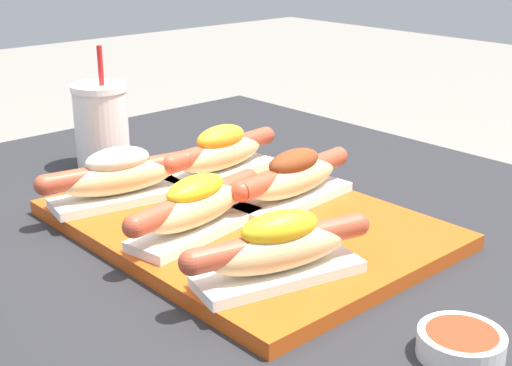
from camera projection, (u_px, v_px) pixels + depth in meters
name	position (u px, v px, depth m)	size (l,w,h in m)	color
serving_tray	(244.00, 224.00, 0.89)	(0.46, 0.35, 0.02)	#CC4C14
hot_dog_0	(119.00, 177.00, 0.92)	(0.09, 0.21, 0.07)	white
hot_dog_1	(196.00, 207.00, 0.83)	(0.09, 0.22, 0.07)	white
hot_dog_2	(279.00, 248.00, 0.72)	(0.10, 0.21, 0.07)	white
hot_dog_3	(221.00, 153.00, 1.02)	(0.08, 0.22, 0.08)	white
hot_dog_4	(293.00, 178.00, 0.92)	(0.07, 0.22, 0.07)	white
sauce_bowl	(461.00, 343.00, 0.63)	(0.08, 0.08, 0.02)	silver
drink_cup	(102.00, 125.00, 1.11)	(0.09, 0.09, 0.19)	white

